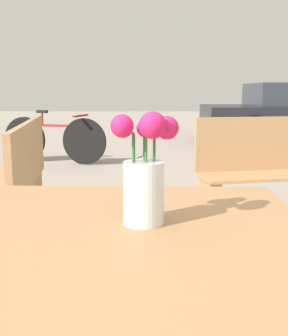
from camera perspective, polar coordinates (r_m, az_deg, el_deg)
name	(u,v)px	position (r m, az deg, el deg)	size (l,w,h in m)	color
table_front	(123,260)	(1.10, -2.82, -12.31)	(0.99, 0.97, 0.70)	#9E7047
flower_vase	(144,178)	(1.08, 0.03, -1.39)	(0.17, 0.14, 0.29)	silver
bench_middle	(16,185)	(2.80, -16.95, -2.17)	(0.56, 1.49, 0.85)	tan
bicycle	(54,139)	(6.23, -12.04, 3.83)	(1.56, 0.58, 0.76)	black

